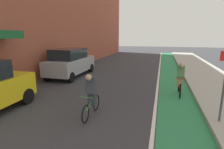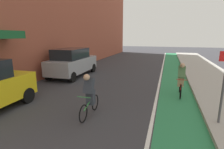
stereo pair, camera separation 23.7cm
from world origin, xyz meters
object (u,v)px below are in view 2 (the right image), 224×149
at_px(cyclist_lead, 89,94).
at_px(cyclist_mid, 181,78).
at_px(parked_suv_silver, 72,62).
at_px(street_sign_post, 224,79).

height_order(cyclist_lead, cyclist_mid, cyclist_mid).
bearing_deg(cyclist_mid, parked_suv_silver, 163.11).
bearing_deg(cyclist_lead, cyclist_mid, 45.88).
bearing_deg(street_sign_post, cyclist_mid, 109.18).
xyz_separation_m(cyclist_lead, street_sign_post, (4.25, 0.51, 0.76)).
relative_size(cyclist_mid, street_sign_post, 0.73).
height_order(parked_suv_silver, street_sign_post, street_sign_post).
height_order(parked_suv_silver, cyclist_mid, parked_suv_silver).
distance_m(parked_suv_silver, cyclist_mid, 7.47).
distance_m(parked_suv_silver, cyclist_lead, 6.77).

